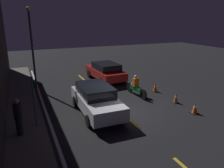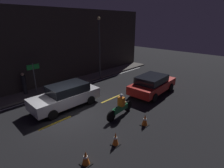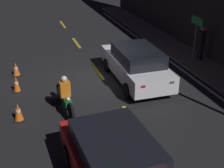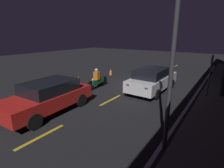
{
  "view_description": "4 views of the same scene",
  "coord_description": "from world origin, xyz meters",
  "px_view_note": "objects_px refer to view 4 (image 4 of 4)",
  "views": [
    {
      "loc": [
        -10.01,
        4.93,
        5.03
      ],
      "look_at": [
        1.9,
        -0.25,
        1.09
      ],
      "focal_mm": 35.0,
      "sensor_mm": 36.0,
      "label": 1
    },
    {
      "loc": [
        -4.96,
        -8.17,
        5.4
      ],
      "look_at": [
        3.89,
        0.28,
        0.98
      ],
      "focal_mm": 28.0,
      "sensor_mm": 36.0,
      "label": 2
    },
    {
      "loc": [
        11.99,
        -3.63,
        5.77
      ],
      "look_at": [
        2.81,
        -0.56,
        1.15
      ],
      "focal_mm": 50.0,
      "sensor_mm": 36.0,
      "label": 3
    },
    {
      "loc": [
        11.19,
        5.35,
        3.62
      ],
      "look_at": [
        3.02,
        -0.24,
        0.81
      ],
      "focal_mm": 28.0,
      "sensor_mm": 36.0,
      "label": 4
    }
  ],
  "objects_px": {
    "motorcycle": "(97,80)",
    "pedestrian": "(224,82)",
    "taxi_red": "(48,96)",
    "shop_sign": "(211,68)",
    "sedan_white": "(152,79)",
    "traffic_cone_far": "(79,81)",
    "traffic_cone_near": "(111,72)",
    "traffic_cone_mid": "(99,75)",
    "street_lamp": "(173,49)"
  },
  "relations": [
    {
      "from": "sedan_white",
      "to": "street_lamp",
      "type": "height_order",
      "value": "street_lamp"
    },
    {
      "from": "taxi_red",
      "to": "traffic_cone_mid",
      "type": "xyz_separation_m",
      "value": [
        -6.48,
        -2.06,
        -0.47
      ]
    },
    {
      "from": "traffic_cone_near",
      "to": "pedestrian",
      "type": "distance_m",
      "value": 8.94
    },
    {
      "from": "motorcycle",
      "to": "shop_sign",
      "type": "relative_size",
      "value": 0.97
    },
    {
      "from": "traffic_cone_near",
      "to": "traffic_cone_far",
      "type": "xyz_separation_m",
      "value": [
        3.98,
        -0.13,
        0.02
      ]
    },
    {
      "from": "traffic_cone_far",
      "to": "street_lamp",
      "type": "height_order",
      "value": "street_lamp"
    },
    {
      "from": "shop_sign",
      "to": "motorcycle",
      "type": "bearing_deg",
      "value": -72.17
    },
    {
      "from": "traffic_cone_mid",
      "to": "shop_sign",
      "type": "bearing_deg",
      "value": 89.9
    },
    {
      "from": "motorcycle",
      "to": "shop_sign",
      "type": "bearing_deg",
      "value": 104.3
    },
    {
      "from": "sedan_white",
      "to": "traffic_cone_far",
      "type": "bearing_deg",
      "value": 109.84
    },
    {
      "from": "traffic_cone_near",
      "to": "motorcycle",
      "type": "bearing_deg",
      "value": 21.8
    },
    {
      "from": "sedan_white",
      "to": "shop_sign",
      "type": "bearing_deg",
      "value": -78.48
    },
    {
      "from": "motorcycle",
      "to": "taxi_red",
      "type": "bearing_deg",
      "value": 2.73
    },
    {
      "from": "sedan_white",
      "to": "traffic_cone_mid",
      "type": "bearing_deg",
      "value": 84.24
    },
    {
      "from": "traffic_cone_near",
      "to": "pedestrian",
      "type": "bearing_deg",
      "value": 82.73
    },
    {
      "from": "traffic_cone_near",
      "to": "traffic_cone_mid",
      "type": "relative_size",
      "value": 0.93
    },
    {
      "from": "street_lamp",
      "to": "pedestrian",
      "type": "bearing_deg",
      "value": 169.17
    },
    {
      "from": "traffic_cone_mid",
      "to": "street_lamp",
      "type": "bearing_deg",
      "value": 51.45
    },
    {
      "from": "motorcycle",
      "to": "traffic_cone_near",
      "type": "distance_m",
      "value": 4.11
    },
    {
      "from": "traffic_cone_mid",
      "to": "traffic_cone_far",
      "type": "xyz_separation_m",
      "value": [
        2.3,
        -0.06,
        -0.01
      ]
    },
    {
      "from": "traffic_cone_far",
      "to": "taxi_red",
      "type": "bearing_deg",
      "value": 26.97
    },
    {
      "from": "traffic_cone_far",
      "to": "shop_sign",
      "type": "bearing_deg",
      "value": 105.54
    },
    {
      "from": "street_lamp",
      "to": "motorcycle",
      "type": "bearing_deg",
      "value": -123.17
    },
    {
      "from": "sedan_white",
      "to": "traffic_cone_mid",
      "type": "height_order",
      "value": "sedan_white"
    },
    {
      "from": "traffic_cone_mid",
      "to": "taxi_red",
      "type": "bearing_deg",
      "value": 17.68
    },
    {
      "from": "sedan_white",
      "to": "motorcycle",
      "type": "relative_size",
      "value": 1.95
    },
    {
      "from": "taxi_red",
      "to": "pedestrian",
      "type": "relative_size",
      "value": 2.68
    },
    {
      "from": "shop_sign",
      "to": "pedestrian",
      "type": "bearing_deg",
      "value": 127.18
    },
    {
      "from": "traffic_cone_near",
      "to": "street_lamp",
      "type": "height_order",
      "value": "street_lamp"
    },
    {
      "from": "traffic_cone_near",
      "to": "pedestrian",
      "type": "relative_size",
      "value": 0.37
    },
    {
      "from": "taxi_red",
      "to": "shop_sign",
      "type": "bearing_deg",
      "value": 133.97
    },
    {
      "from": "pedestrian",
      "to": "shop_sign",
      "type": "relative_size",
      "value": 0.7
    },
    {
      "from": "motorcycle",
      "to": "traffic_cone_near",
      "type": "bearing_deg",
      "value": -161.73
    },
    {
      "from": "motorcycle",
      "to": "traffic_cone_near",
      "type": "xyz_separation_m",
      "value": [
        -3.8,
        -1.52,
        -0.27
      ]
    },
    {
      "from": "traffic_cone_near",
      "to": "traffic_cone_mid",
      "type": "xyz_separation_m",
      "value": [
        1.67,
        -0.07,
        0.02
      ]
    },
    {
      "from": "motorcycle",
      "to": "traffic_cone_near",
      "type": "relative_size",
      "value": 3.74
    },
    {
      "from": "pedestrian",
      "to": "traffic_cone_far",
      "type": "bearing_deg",
      "value": -72.38
    },
    {
      "from": "motorcycle",
      "to": "pedestrian",
      "type": "relative_size",
      "value": 1.38
    },
    {
      "from": "traffic_cone_mid",
      "to": "traffic_cone_far",
      "type": "relative_size",
      "value": 1.02
    },
    {
      "from": "taxi_red",
      "to": "traffic_cone_near",
      "type": "distance_m",
      "value": 8.41
    },
    {
      "from": "taxi_red",
      "to": "traffic_cone_mid",
      "type": "height_order",
      "value": "taxi_red"
    },
    {
      "from": "sedan_white",
      "to": "traffic_cone_near",
      "type": "height_order",
      "value": "sedan_white"
    },
    {
      "from": "motorcycle",
      "to": "traffic_cone_far",
      "type": "xyz_separation_m",
      "value": [
        0.17,
        -1.65,
        -0.25
      ]
    },
    {
      "from": "motorcycle",
      "to": "street_lamp",
      "type": "bearing_deg",
      "value": 53.3
    },
    {
      "from": "motorcycle",
      "to": "street_lamp",
      "type": "height_order",
      "value": "street_lamp"
    },
    {
      "from": "motorcycle",
      "to": "traffic_cone_mid",
      "type": "height_order",
      "value": "motorcycle"
    },
    {
      "from": "taxi_red",
      "to": "shop_sign",
      "type": "height_order",
      "value": "shop_sign"
    },
    {
      "from": "motorcycle",
      "to": "pedestrian",
      "type": "height_order",
      "value": "pedestrian"
    },
    {
      "from": "motorcycle",
      "to": "street_lamp",
      "type": "relative_size",
      "value": 0.4
    },
    {
      "from": "traffic_cone_mid",
      "to": "pedestrian",
      "type": "height_order",
      "value": "pedestrian"
    }
  ]
}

